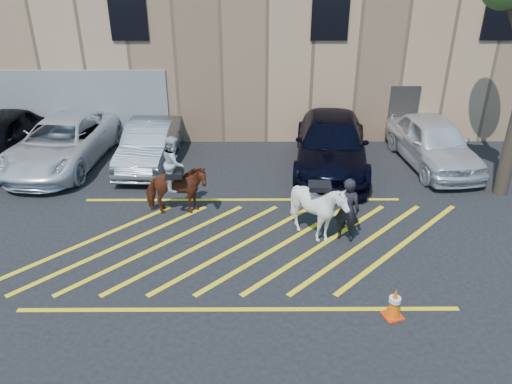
{
  "coord_description": "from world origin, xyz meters",
  "views": [
    {
      "loc": [
        0.34,
        -11.16,
        7.17
      ],
      "look_at": [
        0.39,
        0.2,
        1.3
      ],
      "focal_mm": 35.0,
      "sensor_mm": 36.0,
      "label": 1
    }
  ],
  "objects_px": {
    "car_white_pickup": "(63,142)",
    "handler": "(347,210)",
    "car_blue_suv": "(331,143)",
    "car_silver_sedan": "(150,144)",
    "saddled_white": "(318,209)",
    "traffic_cone": "(394,303)",
    "mounted_bay": "(176,184)",
    "car_white_suv": "(433,142)"
  },
  "relations": [
    {
      "from": "car_silver_sedan",
      "to": "handler",
      "type": "height_order",
      "value": "handler"
    },
    {
      "from": "car_white_pickup",
      "to": "car_blue_suv",
      "type": "bearing_deg",
      "value": 4.21
    },
    {
      "from": "car_silver_sedan",
      "to": "car_white_suv",
      "type": "bearing_deg",
      "value": 2.15
    },
    {
      "from": "saddled_white",
      "to": "traffic_cone",
      "type": "height_order",
      "value": "saddled_white"
    },
    {
      "from": "saddled_white",
      "to": "handler",
      "type": "bearing_deg",
      "value": -3.58
    },
    {
      "from": "car_white_pickup",
      "to": "traffic_cone",
      "type": "distance_m",
      "value": 12.45
    },
    {
      "from": "car_silver_sedan",
      "to": "traffic_cone",
      "type": "height_order",
      "value": "car_silver_sedan"
    },
    {
      "from": "handler",
      "to": "saddled_white",
      "type": "relative_size",
      "value": 1.03
    },
    {
      "from": "car_white_suv",
      "to": "saddled_white",
      "type": "distance_m",
      "value": 6.58
    },
    {
      "from": "mounted_bay",
      "to": "saddled_white",
      "type": "relative_size",
      "value": 1.38
    },
    {
      "from": "car_white_suv",
      "to": "car_blue_suv",
      "type": "bearing_deg",
      "value": 176.38
    },
    {
      "from": "car_silver_sedan",
      "to": "saddled_white",
      "type": "bearing_deg",
      "value": -40.09
    },
    {
      "from": "car_white_pickup",
      "to": "mounted_bay",
      "type": "xyz_separation_m",
      "value": [
        4.41,
        -3.59,
        0.16
      ]
    },
    {
      "from": "car_white_pickup",
      "to": "car_silver_sedan",
      "type": "height_order",
      "value": "car_white_pickup"
    },
    {
      "from": "mounted_bay",
      "to": "traffic_cone",
      "type": "relative_size",
      "value": 3.24
    },
    {
      "from": "car_silver_sedan",
      "to": "handler",
      "type": "relative_size",
      "value": 2.5
    },
    {
      "from": "mounted_bay",
      "to": "traffic_cone",
      "type": "height_order",
      "value": "mounted_bay"
    },
    {
      "from": "car_blue_suv",
      "to": "handler",
      "type": "xyz_separation_m",
      "value": [
        -0.23,
        -4.64,
        0.03
      ]
    },
    {
      "from": "car_white_pickup",
      "to": "saddled_white",
      "type": "relative_size",
      "value": 3.32
    },
    {
      "from": "car_white_pickup",
      "to": "mounted_bay",
      "type": "relative_size",
      "value": 2.41
    },
    {
      "from": "saddled_white",
      "to": "traffic_cone",
      "type": "relative_size",
      "value": 2.36
    },
    {
      "from": "traffic_cone",
      "to": "car_white_pickup",
      "type": "bearing_deg",
      "value": 139.98
    },
    {
      "from": "car_silver_sedan",
      "to": "traffic_cone",
      "type": "xyz_separation_m",
      "value": [
        6.53,
        -8.0,
        -0.36
      ]
    },
    {
      "from": "car_white_pickup",
      "to": "handler",
      "type": "bearing_deg",
      "value": -22.64
    },
    {
      "from": "car_white_pickup",
      "to": "mounted_bay",
      "type": "distance_m",
      "value": 5.69
    },
    {
      "from": "car_blue_suv",
      "to": "car_silver_sedan",
      "type": "bearing_deg",
      "value": -175.91
    },
    {
      "from": "car_white_suv",
      "to": "traffic_cone",
      "type": "distance_m",
      "value": 8.53
    },
    {
      "from": "car_silver_sedan",
      "to": "car_blue_suv",
      "type": "relative_size",
      "value": 0.75
    },
    {
      "from": "car_silver_sedan",
      "to": "mounted_bay",
      "type": "height_order",
      "value": "mounted_bay"
    },
    {
      "from": "handler",
      "to": "car_white_pickup",
      "type": "bearing_deg",
      "value": -7.97
    },
    {
      "from": "car_white_suv",
      "to": "mounted_bay",
      "type": "height_order",
      "value": "mounted_bay"
    },
    {
      "from": "car_silver_sedan",
      "to": "car_blue_suv",
      "type": "height_order",
      "value": "car_blue_suv"
    },
    {
      "from": "car_blue_suv",
      "to": "traffic_cone",
      "type": "distance_m",
      "value": 7.7
    },
    {
      "from": "saddled_white",
      "to": "car_blue_suv",
      "type": "bearing_deg",
      "value": 78.09
    },
    {
      "from": "car_white_suv",
      "to": "mounted_bay",
      "type": "distance_m",
      "value": 9.06
    },
    {
      "from": "car_white_pickup",
      "to": "car_blue_suv",
      "type": "relative_size",
      "value": 0.97
    },
    {
      "from": "car_blue_suv",
      "to": "car_white_suv",
      "type": "xyz_separation_m",
      "value": [
        3.54,
        0.19,
        -0.03
      ]
    },
    {
      "from": "car_white_pickup",
      "to": "handler",
      "type": "relative_size",
      "value": 3.23
    },
    {
      "from": "car_blue_suv",
      "to": "handler",
      "type": "bearing_deg",
      "value": -85.81
    },
    {
      "from": "handler",
      "to": "saddled_white",
      "type": "height_order",
      "value": "handler"
    },
    {
      "from": "car_white_suv",
      "to": "traffic_cone",
      "type": "xyz_separation_m",
      "value": [
        -3.26,
        -7.87,
        -0.46
      ]
    },
    {
      "from": "car_white_pickup",
      "to": "saddled_white",
      "type": "bearing_deg",
      "value": -24.52
    }
  ]
}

